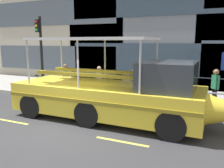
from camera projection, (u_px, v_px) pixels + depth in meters
ground_plane at (71, 124)px, 9.11m from camera, size 120.00×120.00×0.00m
sidewalk at (123, 93)px, 14.12m from camera, size 32.00×4.80×0.18m
curb_edge at (105, 103)px, 11.89m from camera, size 32.00×0.18×0.18m
lane_centreline at (60, 130)px, 8.47m from camera, size 25.80×0.12×0.01m
curb_guardrail at (138, 92)px, 11.44m from camera, size 11.64×0.09×0.83m
traffic_light_pole at (40, 47)px, 13.91m from camera, size 0.24×0.46×4.41m
leaned_bicycle at (40, 84)px, 14.42m from camera, size 1.74×0.46×0.96m
duck_tour_boat at (118, 94)px, 9.40m from camera, size 9.58×2.68×3.31m
pedestrian_near_bow at (215, 85)px, 10.58m from camera, size 0.35×0.42×1.76m
pedestrian_mid_left at (134, 81)px, 12.16m from camera, size 0.44×0.26×1.60m
pedestrian_mid_right at (99, 78)px, 13.03m from camera, size 0.22×0.47×1.64m
pedestrian_near_stern at (66, 75)px, 14.09m from camera, size 0.45×0.28×1.65m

